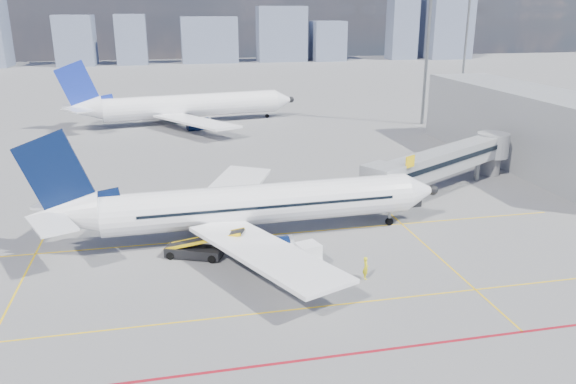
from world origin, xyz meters
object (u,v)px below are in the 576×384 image
Objects in this scene: baggage_tug at (311,264)px; belt_loader at (196,250)px; main_aircraft at (244,206)px; ramp_worker at (366,268)px; second_aircraft at (183,106)px; cargo_dolly at (298,258)px.

belt_loader reaches higher than baggage_tug.
ramp_worker is (8.15, -10.00, -2.29)m from main_aircraft.
second_aircraft reaches higher than cargo_dolly.
second_aircraft is at bearing 91.68° from main_aircraft.
second_aircraft is 23.19× the size of ramp_worker.
main_aircraft is 9.33m from baggage_tug.
baggage_tug is at bearing -92.32° from second_aircraft.
main_aircraft is 0.88× the size of second_aircraft.
cargo_dolly is at bearing 168.80° from baggage_tug.
main_aircraft is 6.16m from belt_loader.
second_aircraft reaches higher than belt_loader.
belt_loader is at bearing 134.83° from cargo_dolly.
ramp_worker is (11.61, -67.07, -2.29)m from second_aircraft.
second_aircraft reaches higher than ramp_worker.
second_aircraft is 6.27× the size of belt_loader.
main_aircraft is at bearing 45.03° from ramp_worker.
baggage_tug is 4.43m from ramp_worker.
belt_loader is 3.70× the size of ramp_worker.
main_aircraft reaches higher than cargo_dolly.
baggage_tug is 0.29× the size of belt_loader.
main_aircraft is 8.48m from cargo_dolly.
ramp_worker reaches higher than baggage_tug.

